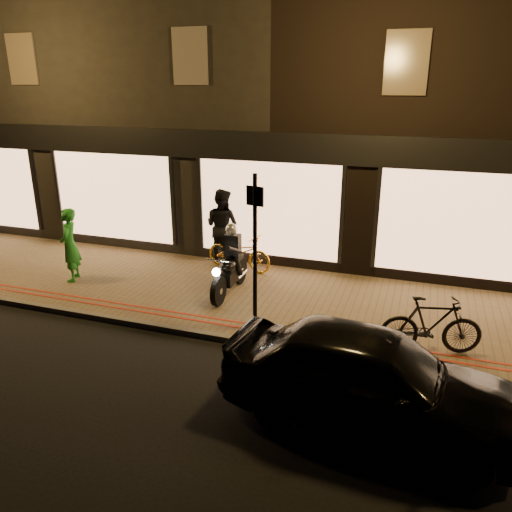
# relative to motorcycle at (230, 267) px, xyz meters

# --- Properties ---
(ground) EXTENTS (90.00, 90.00, 0.00)m
(ground) POSITION_rel_motorcycle_xyz_m (0.26, -1.97, -0.73)
(ground) COLOR black
(ground) RESTS_ON ground
(sidewalk) EXTENTS (50.00, 4.00, 0.12)m
(sidewalk) POSITION_rel_motorcycle_xyz_m (0.26, 0.03, -0.67)
(sidewalk) COLOR brown
(sidewalk) RESTS_ON ground
(kerb_stone) EXTENTS (50.00, 0.14, 0.12)m
(kerb_stone) POSITION_rel_motorcycle_xyz_m (0.26, -1.92, -0.67)
(kerb_stone) COLOR #59544C
(kerb_stone) RESTS_ON ground
(red_kerb_lines) EXTENTS (50.00, 0.26, 0.01)m
(red_kerb_lines) POSITION_rel_motorcycle_xyz_m (0.26, -1.42, -0.61)
(red_kerb_lines) COLOR #9C230E
(red_kerb_lines) RESTS_ON sidewalk
(building_row) EXTENTS (48.00, 10.11, 8.50)m
(building_row) POSITION_rel_motorcycle_xyz_m (0.26, 7.02, 3.51)
(building_row) COLOR black
(building_row) RESTS_ON ground
(motorcycle) EXTENTS (0.60, 1.94, 1.59)m
(motorcycle) POSITION_rel_motorcycle_xyz_m (0.00, 0.00, 0.00)
(motorcycle) COLOR black
(motorcycle) RESTS_ON sidewalk
(sign_post) EXTENTS (0.35, 0.11, 3.00)m
(sign_post) POSITION_rel_motorcycle_xyz_m (1.09, -1.46, 1.06)
(sign_post) COLOR black
(sign_post) RESTS_ON sidewalk
(bicycle_gold) EXTENTS (1.84, 0.89, 0.93)m
(bicycle_gold) POSITION_rel_motorcycle_xyz_m (-0.34, 1.46, -0.15)
(bicycle_gold) COLOR gold
(bicycle_gold) RESTS_ON sidewalk
(bicycle_dark) EXTENTS (1.81, 0.88, 1.05)m
(bicycle_dark) POSITION_rel_motorcycle_xyz_m (4.26, -1.30, -0.09)
(bicycle_dark) COLOR black
(bicycle_dark) RESTS_ON sidewalk
(person_green) EXTENTS (0.63, 0.75, 1.75)m
(person_green) POSITION_rel_motorcycle_xyz_m (-3.86, -0.48, 0.26)
(person_green) COLOR #217F26
(person_green) RESTS_ON sidewalk
(person_dark) EXTENTS (1.11, 0.96, 1.96)m
(person_dark) POSITION_rel_motorcycle_xyz_m (-0.94, 1.83, 0.36)
(person_dark) COLOR black
(person_dark) RESTS_ON sidewalk
(parked_car) EXTENTS (4.35, 2.08, 1.43)m
(parked_car) POSITION_rel_motorcycle_xyz_m (3.46, -3.39, -0.02)
(parked_car) COLOR black
(parked_car) RESTS_ON ground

